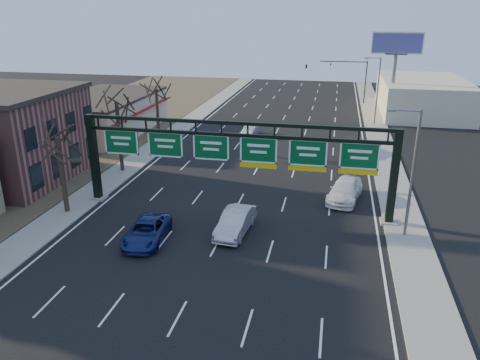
% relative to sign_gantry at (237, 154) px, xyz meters
% --- Properties ---
extents(ground, '(160.00, 160.00, 0.00)m').
position_rel_sign_gantry_xyz_m(ground, '(-0.16, -8.00, -4.63)').
color(ground, black).
rests_on(ground, ground).
extents(sidewalk_left, '(3.00, 120.00, 0.12)m').
position_rel_sign_gantry_xyz_m(sidewalk_left, '(-12.96, 12.00, -4.57)').
color(sidewalk_left, gray).
rests_on(sidewalk_left, ground).
extents(sidewalk_right, '(3.00, 120.00, 0.12)m').
position_rel_sign_gantry_xyz_m(sidewalk_right, '(12.64, 12.00, -4.57)').
color(sidewalk_right, gray).
rests_on(sidewalk_right, ground).
extents(dirt_strip_left, '(21.00, 120.00, 0.06)m').
position_rel_sign_gantry_xyz_m(dirt_strip_left, '(-25.16, 12.00, -4.60)').
color(dirt_strip_left, '#473D2B').
rests_on(dirt_strip_left, ground).
extents(lane_markings, '(21.60, 120.00, 0.01)m').
position_rel_sign_gantry_xyz_m(lane_markings, '(-0.16, 12.00, -4.62)').
color(lane_markings, white).
rests_on(lane_markings, ground).
extents(sign_gantry, '(24.60, 1.20, 7.20)m').
position_rel_sign_gantry_xyz_m(sign_gantry, '(0.00, 0.00, 0.00)').
color(sign_gantry, black).
rests_on(sign_gantry, ground).
extents(brick_block, '(10.40, 12.40, 8.30)m').
position_rel_sign_gantry_xyz_m(brick_block, '(-21.66, 3.00, -0.47)').
color(brick_block, '#894D4A').
rests_on(brick_block, ground).
extents(cream_strip, '(10.90, 18.40, 4.70)m').
position_rel_sign_gantry_xyz_m(cream_strip, '(-21.64, 21.00, -2.27)').
color(cream_strip, '#C0B39F').
rests_on(cream_strip, ground).
extents(building_right_distant, '(12.00, 20.00, 5.00)m').
position_rel_sign_gantry_xyz_m(building_right_distant, '(19.84, 42.00, -2.13)').
color(building_right_distant, '#C0B39F').
rests_on(building_right_distant, ground).
extents(tree_gantry, '(3.60, 3.60, 8.48)m').
position_rel_sign_gantry_xyz_m(tree_gantry, '(-12.96, -3.00, 2.48)').
color(tree_gantry, '#2E261A').
rests_on(tree_gantry, sidewalk_left).
extents(tree_mid, '(3.60, 3.60, 9.24)m').
position_rel_sign_gantry_xyz_m(tree_mid, '(-12.96, 7.00, 3.23)').
color(tree_mid, '#2E261A').
rests_on(tree_mid, sidewalk_left).
extents(tree_far, '(3.60, 3.60, 8.86)m').
position_rel_sign_gantry_xyz_m(tree_far, '(-12.96, 17.00, 2.86)').
color(tree_far, '#2E261A').
rests_on(tree_far, sidewalk_left).
extents(streetlight_near, '(2.15, 0.22, 9.00)m').
position_rel_sign_gantry_xyz_m(streetlight_near, '(12.31, -2.00, 0.45)').
color(streetlight_near, slate).
rests_on(streetlight_near, sidewalk_right).
extents(streetlight_far, '(2.15, 0.22, 9.00)m').
position_rel_sign_gantry_xyz_m(streetlight_far, '(12.31, 32.00, 0.45)').
color(streetlight_far, slate).
rests_on(streetlight_far, sidewalk_right).
extents(billboard_right, '(7.00, 0.50, 12.00)m').
position_rel_sign_gantry_xyz_m(billboard_right, '(14.84, 36.98, 4.43)').
color(billboard_right, slate).
rests_on(billboard_right, ground).
extents(traffic_signal_mast, '(10.16, 0.54, 7.00)m').
position_rel_sign_gantry_xyz_m(traffic_signal_mast, '(5.53, 47.00, 0.87)').
color(traffic_signal_mast, black).
rests_on(traffic_signal_mast, ground).
extents(car_blue_suv, '(2.82, 5.42, 1.46)m').
position_rel_sign_gantry_xyz_m(car_blue_suv, '(-4.97, -6.27, -3.90)').
color(car_blue_suv, navy).
rests_on(car_blue_suv, ground).
extents(car_silver_sedan, '(2.23, 5.20, 1.67)m').
position_rel_sign_gantry_xyz_m(car_silver_sedan, '(0.71, -3.85, -3.80)').
color(car_silver_sedan, '#AFAFB4').
rests_on(car_silver_sedan, ground).
extents(car_white_wagon, '(3.39, 6.02, 1.65)m').
position_rel_sign_gantry_xyz_m(car_white_wagon, '(8.36, 4.07, -3.81)').
color(car_white_wagon, white).
rests_on(car_white_wagon, ground).
extents(car_grey_far, '(2.25, 4.83, 1.60)m').
position_rel_sign_gantry_xyz_m(car_grey_far, '(9.61, 17.85, -3.83)').
color(car_grey_far, '#383A3D').
rests_on(car_grey_far, ground).
extents(car_silver_distant, '(2.04, 4.39, 1.39)m').
position_rel_sign_gantry_xyz_m(car_silver_distant, '(-3.08, 22.79, -3.93)').
color(car_silver_distant, '#9F9FA4').
rests_on(car_silver_distant, ground).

